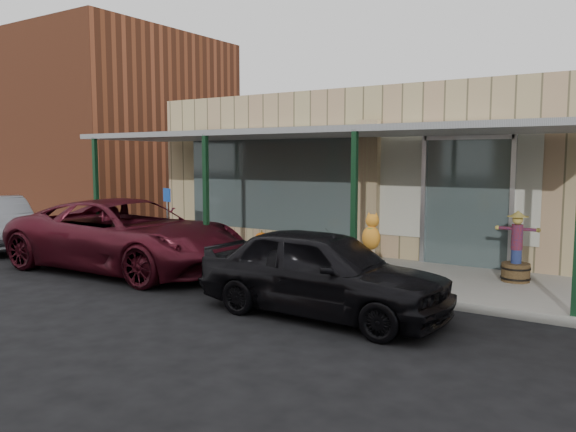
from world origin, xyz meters
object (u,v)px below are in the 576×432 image
Objects in this scene: car_maroon at (127,235)px; parked_sedan at (322,272)px; barrel_scarecrow at (516,258)px; handicap_sign at (167,211)px; barrel_pumpkin at (262,250)px.

parked_sedan is at bearing -100.27° from car_maroon.
car_maroon is at bearing -143.92° from barrel_scarecrow.
handicap_sign is at bearing -155.50° from barrel_scarecrow.
handicap_sign reaches higher than car_maroon.
car_maroon reaches higher than barrel_scarecrow.
parked_sedan is at bearing -6.71° from handicap_sign.
parked_sedan is at bearing -40.70° from barrel_pumpkin.
barrel_scarecrow is 0.85× the size of handicap_sign.
handicap_sign is at bearing -171.45° from barrel_pumpkin.
handicap_sign is 1.69m from car_maroon.
parked_sedan reaches higher than barrel_pumpkin.
barrel_scarecrow is at bearing -30.83° from parked_sedan.
car_maroon is (-5.44, 0.73, 0.09)m from parked_sedan.
handicap_sign is at bearing 10.09° from car_maroon.
barrel_pumpkin is at bearing -155.30° from barrel_scarecrow.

